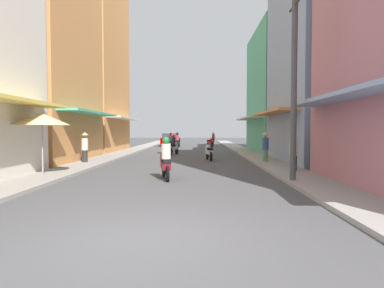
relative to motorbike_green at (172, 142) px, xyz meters
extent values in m
plane|color=#4C4C4F|center=(1.54, -5.51, -0.70)|extent=(105.81, 105.81, 0.00)
cube|color=#9E9991|center=(-3.25, -5.51, -0.64)|extent=(1.70, 56.10, 0.12)
cube|color=#9E9991|center=(6.33, -5.51, -0.64)|extent=(1.70, 56.10, 0.12)
cube|color=#D88C4C|center=(-7.10, -12.17, 7.10)|extent=(6.00, 8.02, 15.62)
cube|color=#4CB28C|center=(-3.60, -12.17, 2.10)|extent=(1.10, 7.22, 0.12)
cube|color=#D88C4C|center=(-7.10, -3.50, 7.55)|extent=(6.00, 8.64, 16.52)
cube|color=silver|center=(-3.60, -3.50, 2.10)|extent=(1.10, 7.77, 0.12)
cube|color=#8CA5CC|center=(6.68, -21.83, 2.10)|extent=(1.10, 8.50, 0.12)
cube|color=#8CA5CC|center=(10.18, -12.29, 4.79)|extent=(6.00, 8.05, 11.00)
cube|color=#D88C4C|center=(6.68, -12.29, 2.10)|extent=(1.10, 7.24, 0.12)
cube|color=#4CB28C|center=(10.18, -3.37, 4.29)|extent=(6.00, 9.12, 9.99)
cube|color=silver|center=(6.68, -3.37, 2.10)|extent=(1.10, 8.20, 0.12)
cylinder|color=black|center=(0.16, 0.63, -0.42)|extent=(0.21, 0.56, 0.56)
cylinder|color=black|center=(-0.14, -0.58, -0.42)|extent=(0.21, 0.56, 0.56)
cube|color=#197233|center=(-0.01, -0.02, -0.20)|extent=(0.51, 1.04, 0.24)
cube|color=black|center=(-0.05, -0.22, 0.00)|extent=(0.41, 0.61, 0.14)
cylinder|color=#197233|center=(0.13, 0.51, 0.00)|extent=(0.28, 0.28, 0.45)
cylinder|color=black|center=(0.13, 0.51, 0.25)|extent=(0.54, 0.16, 0.03)
cylinder|color=#262628|center=(-0.04, -0.17, 0.35)|extent=(0.34, 0.34, 0.55)
sphere|color=black|center=(-0.04, -0.17, 0.75)|extent=(0.26, 0.26, 0.26)
cylinder|color=black|center=(3.07, -10.54, -0.42)|extent=(0.16, 0.57, 0.56)
cylinder|color=black|center=(3.24, -11.78, -0.42)|extent=(0.16, 0.57, 0.56)
cube|color=silver|center=(3.16, -11.21, -0.20)|extent=(0.42, 1.03, 0.24)
cube|color=black|center=(3.19, -11.41, 0.00)|extent=(0.36, 0.59, 0.14)
cylinder|color=silver|center=(3.08, -10.67, 0.00)|extent=(0.28, 0.28, 0.45)
cylinder|color=black|center=(3.08, -10.67, 0.25)|extent=(0.55, 0.11, 0.03)
cylinder|color=black|center=(0.48, 3.83, -0.42)|extent=(0.16, 0.57, 0.56)
cylinder|color=black|center=(0.29, 2.60, -0.42)|extent=(0.16, 0.57, 0.56)
cube|color=black|center=(0.38, 3.17, -0.20)|extent=(0.43, 1.03, 0.24)
cube|color=black|center=(0.34, 2.97, 0.00)|extent=(0.36, 0.60, 0.14)
cylinder|color=black|center=(0.46, 3.71, 0.00)|extent=(0.28, 0.28, 0.45)
cylinder|color=black|center=(0.46, 3.71, 0.25)|extent=(0.55, 0.11, 0.03)
cylinder|color=#99333F|center=(0.35, 3.02, 0.35)|extent=(0.34, 0.34, 0.55)
sphere|color=black|center=(0.35, 3.02, 0.75)|extent=(0.26, 0.26, 0.26)
cylinder|color=black|center=(1.16, -18.23, -0.42)|extent=(0.20, 0.56, 0.56)
cylinder|color=black|center=(1.42, -19.45, -0.42)|extent=(0.20, 0.56, 0.56)
cube|color=maroon|center=(1.30, -18.89, -0.20)|extent=(0.48, 1.04, 0.24)
cube|color=black|center=(1.34, -19.09, 0.00)|extent=(0.39, 0.61, 0.14)
cylinder|color=maroon|center=(1.18, -18.35, 0.00)|extent=(0.28, 0.28, 0.45)
cylinder|color=black|center=(1.18, -18.35, 0.25)|extent=(0.54, 0.15, 0.03)
cylinder|color=beige|center=(1.33, -19.04, 0.35)|extent=(0.34, 0.34, 0.55)
sphere|color=#197233|center=(1.33, -19.04, 0.75)|extent=(0.26, 0.26, 0.26)
cylinder|color=black|center=(0.88, -6.17, -0.42)|extent=(0.23, 0.56, 0.56)
cylinder|color=black|center=(0.54, -7.37, -0.42)|extent=(0.23, 0.56, 0.56)
cube|color=#B2B2B7|center=(0.70, -6.82, -0.20)|extent=(0.54, 1.04, 0.24)
cube|color=black|center=(0.64, -7.01, 0.00)|extent=(0.42, 0.61, 0.14)
cylinder|color=#B2B2B7|center=(0.85, -6.29, 0.00)|extent=(0.28, 0.28, 0.45)
cylinder|color=black|center=(0.85, -6.29, 0.25)|extent=(0.54, 0.18, 0.03)
cylinder|color=#262628|center=(0.66, -6.96, 0.35)|extent=(0.34, 0.34, 0.55)
sphere|color=red|center=(0.66, -6.96, 0.75)|extent=(0.26, 0.26, 0.26)
cylinder|color=black|center=(3.95, 3.84, -0.42)|extent=(0.25, 0.56, 0.56)
cylinder|color=black|center=(3.55, 5.02, -0.42)|extent=(0.25, 0.56, 0.56)
cube|color=red|center=(3.74, 4.48, -0.20)|extent=(0.58, 1.04, 0.24)
cube|color=black|center=(3.67, 4.67, 0.00)|extent=(0.44, 0.62, 0.14)
cylinder|color=red|center=(3.91, 3.96, 0.00)|extent=(0.28, 0.28, 0.45)
cylinder|color=black|center=(3.91, 3.96, 0.25)|extent=(0.53, 0.20, 0.03)
cylinder|color=black|center=(4.32, 8.85, -0.42)|extent=(0.10, 0.56, 0.56)
cylinder|color=black|center=(4.27, 7.60, -0.42)|extent=(0.10, 0.56, 0.56)
cube|color=orange|center=(4.29, 8.17, -0.20)|extent=(0.32, 1.01, 0.24)
cube|color=black|center=(4.28, 7.97, 0.00)|extent=(0.30, 0.57, 0.14)
cylinder|color=orange|center=(4.32, 8.72, 0.00)|extent=(0.28, 0.28, 0.45)
cylinder|color=black|center=(4.32, 8.72, 0.25)|extent=(0.55, 0.05, 0.03)
cylinder|color=#99333F|center=(4.29, 8.02, 0.35)|extent=(0.34, 0.34, 0.55)
sphere|color=#B2B2B7|center=(4.29, 8.02, 0.75)|extent=(0.26, 0.26, 0.26)
cube|color=#8C0000|center=(-0.68, 6.95, -0.10)|extent=(1.92, 4.17, 0.70)
cube|color=#333D47|center=(-0.69, 6.80, 0.45)|extent=(1.68, 2.16, 0.60)
cylinder|color=black|center=(-1.38, 8.23, -0.38)|extent=(0.21, 0.65, 0.64)
cylinder|color=black|center=(0.11, 8.17, -0.38)|extent=(0.21, 0.65, 0.64)
cylinder|color=black|center=(-1.48, 5.73, -0.38)|extent=(0.21, 0.65, 0.64)
cylinder|color=black|center=(0.01, 5.67, -0.38)|extent=(0.21, 0.65, 0.64)
cylinder|color=#262628|center=(-3.53, -13.58, -0.33)|extent=(0.28, 0.28, 0.75)
cylinder|color=beige|center=(-3.53, -13.58, 0.37)|extent=(0.34, 0.34, 0.64)
sphere|color=#9E7256|center=(-3.53, -13.58, 0.83)|extent=(0.22, 0.22, 0.22)
cone|color=#D1B77A|center=(-3.53, -13.58, 0.93)|extent=(0.44, 0.44, 0.16)
cylinder|color=#598C59|center=(6.15, -13.01, -0.32)|extent=(0.28, 0.28, 0.76)
cylinder|color=#334C8C|center=(6.15, -13.01, 0.38)|extent=(0.34, 0.34, 0.64)
sphere|color=tan|center=(6.15, -13.01, 0.84)|extent=(0.22, 0.22, 0.22)
cone|color=#D1B77A|center=(6.15, -13.01, 0.94)|extent=(0.44, 0.44, 0.16)
cylinder|color=#262628|center=(6.51, -17.04, -0.33)|extent=(0.28, 0.28, 0.75)
cylinder|color=beige|center=(6.51, -17.04, 0.37)|extent=(0.34, 0.34, 0.64)
sphere|color=#9E7256|center=(6.51, -17.04, 0.82)|extent=(0.22, 0.22, 0.22)
cylinder|color=#99999E|center=(-3.31, -18.81, 0.44)|extent=(0.05, 0.05, 2.28)
cone|color=beige|center=(-3.31, -18.81, 1.53)|extent=(2.03, 2.03, 0.45)
cylinder|color=#4C4C4F|center=(5.73, -19.71, 2.59)|extent=(0.20, 0.20, 6.60)
cylinder|color=#3F382D|center=(5.73, -19.71, 5.29)|extent=(0.08, 1.20, 0.08)
camera|label=1|loc=(2.49, -31.00, 1.12)|focal=30.99mm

